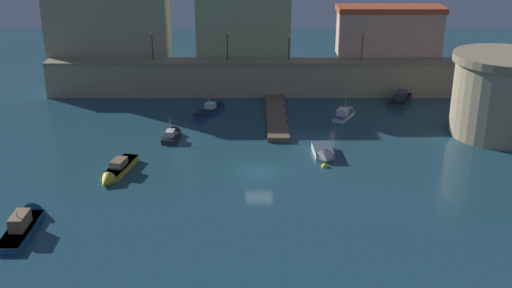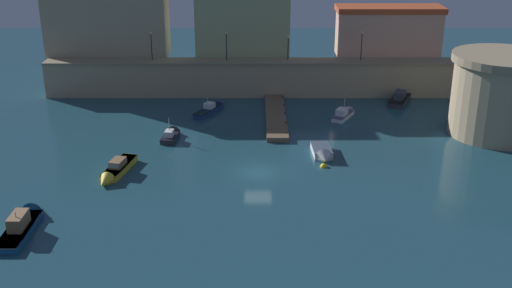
{
  "view_description": "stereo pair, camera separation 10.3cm",
  "coord_description": "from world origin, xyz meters",
  "views": [
    {
      "loc": [
        -0.29,
        -52.72,
        23.56
      ],
      "look_at": [
        0.0,
        4.79,
        0.93
      ],
      "focal_mm": 44.24,
      "sensor_mm": 36.0,
      "label": 1
    },
    {
      "loc": [
        -0.18,
        -52.72,
        23.56
      ],
      "look_at": [
        0.0,
        4.79,
        0.93
      ],
      "focal_mm": 44.24,
      "sensor_mm": 36.0,
      "label": 2
    }
  ],
  "objects": [
    {
      "name": "mooring_buoy_0",
      "position": [
        6.15,
        1.32,
        0.0
      ],
      "size": [
        0.66,
        0.66,
        0.66
      ],
      "primitive_type": "sphere",
      "color": "yellow",
      "rests_on": "ground"
    },
    {
      "name": "quay_lamp_0",
      "position": [
        -13.13,
        24.26,
        6.87
      ],
      "size": [
        0.32,
        0.32,
        3.58
      ],
      "color": "black",
      "rests_on": "quay_wall"
    },
    {
      "name": "quay_lamp_3",
      "position": [
        12.88,
        24.26,
        6.92
      ],
      "size": [
        0.32,
        0.32,
        3.66
      ],
      "color": "black",
      "rests_on": "quay_wall"
    },
    {
      "name": "moored_boat_6",
      "position": [
        -17.94,
        -10.03,
        0.41
      ],
      "size": [
        1.79,
        7.4,
        2.52
      ],
      "rotation": [
        0.0,
        0.0,
        1.57
      ],
      "color": "#195689",
      "rests_on": "ground"
    },
    {
      "name": "fortress_tower",
      "position": [
        25.25,
        10.07,
        4.37
      ],
      "size": [
        10.68,
        10.68,
        8.62
      ],
      "color": "tan",
      "rests_on": "ground"
    },
    {
      "name": "moored_boat_4",
      "position": [
        -5.35,
        17.69,
        0.38
      ],
      "size": [
        3.83,
        6.21,
        2.27
      ],
      "rotation": [
        0.0,
        0.0,
        1.12
      ],
      "color": "navy",
      "rests_on": "ground"
    },
    {
      "name": "quay_wall",
      "position": [
        0.0,
        24.26,
        2.27
      ],
      "size": [
        53.01,
        3.2,
        4.51
      ],
      "color": "tan",
      "rests_on": "ground"
    },
    {
      "name": "quay_lamp_1",
      "position": [
        -3.84,
        24.26,
        6.89
      ],
      "size": [
        0.32,
        0.32,
        3.6
      ],
      "color": "black",
      "rests_on": "quay_wall"
    },
    {
      "name": "moored_boat_3",
      "position": [
        -9.05,
        9.12,
        0.33
      ],
      "size": [
        1.78,
        4.29,
        2.86
      ],
      "rotation": [
        0.0,
        0.0,
        1.47
      ],
      "color": "#333338",
      "rests_on": "ground"
    },
    {
      "name": "old_town_backdrop",
      "position": [
        -5.12,
        28.28,
        8.64
      ],
      "size": [
        50.91,
        6.13,
        9.68
      ],
      "color": "tan",
      "rests_on": "ground"
    },
    {
      "name": "ground_plane",
      "position": [
        0.0,
        0.0,
        0.0
      ],
      "size": [
        136.88,
        136.88,
        0.0
      ],
      "primitive_type": "plane",
      "color": "#1E4756"
    },
    {
      "name": "moored_boat_5",
      "position": [
        -12.95,
        -0.56,
        0.41
      ],
      "size": [
        2.78,
        6.81,
        1.65
      ],
      "rotation": [
        0.0,
        0.0,
        -1.78
      ],
      "color": "gold",
      "rests_on": "ground"
    },
    {
      "name": "pier_dock",
      "position": [
        2.07,
        15.2,
        0.25
      ],
      "size": [
        2.3,
        15.24,
        0.7
      ],
      "color": "brown",
      "rests_on": "ground"
    },
    {
      "name": "moored_boat_0",
      "position": [
        17.86,
        21.95,
        0.49
      ],
      "size": [
        4.46,
        7.15,
        2.02
      ],
      "rotation": [
        0.0,
        0.0,
        1.15
      ],
      "color": "#333338",
      "rests_on": "ground"
    },
    {
      "name": "moored_boat_1",
      "position": [
        10.03,
        15.76,
        0.41
      ],
      "size": [
        3.5,
        5.04,
        3.26
      ],
      "rotation": [
        0.0,
        0.0,
        1.08
      ],
      "color": "white",
      "rests_on": "ground"
    },
    {
      "name": "quay_lamp_2",
      "position": [
        3.79,
        24.26,
        6.6
      ],
      "size": [
        0.32,
        0.32,
        3.1
      ],
      "color": "black",
      "rests_on": "quay_wall"
    },
    {
      "name": "moored_boat_2",
      "position": [
        6.27,
        3.75,
        0.38
      ],
      "size": [
        1.95,
        4.43,
        1.67
      ],
      "rotation": [
        0.0,
        0.0,
        -1.52
      ],
      "color": "silver",
      "rests_on": "ground"
    }
  ]
}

